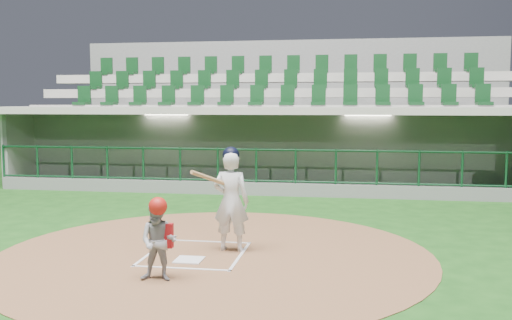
# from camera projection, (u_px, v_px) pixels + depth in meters

# --- Properties ---
(ground) EXTENTS (120.00, 120.00, 0.00)m
(ground) POSITION_uv_depth(u_px,v_px,m) (200.00, 250.00, 9.70)
(ground) COLOR #154212
(ground) RESTS_ON ground
(dirt_circle) EXTENTS (7.20, 7.20, 0.01)m
(dirt_circle) POSITION_uv_depth(u_px,v_px,m) (215.00, 254.00, 9.46)
(dirt_circle) COLOR brown
(dirt_circle) RESTS_ON ground
(home_plate) EXTENTS (0.43, 0.43, 0.02)m
(home_plate) POSITION_uv_depth(u_px,v_px,m) (189.00, 260.00, 9.01)
(home_plate) COLOR silver
(home_plate) RESTS_ON dirt_circle
(batter_box_chalk) EXTENTS (1.55, 1.80, 0.01)m
(batter_box_chalk) POSITION_uv_depth(u_px,v_px,m) (196.00, 254.00, 9.40)
(batter_box_chalk) COLOR white
(batter_box_chalk) RESTS_ON ground
(dugout_structure) EXTENTS (16.40, 3.70, 3.00)m
(dugout_structure) POSITION_uv_depth(u_px,v_px,m) (272.00, 154.00, 17.26)
(dugout_structure) COLOR slate
(dugout_structure) RESTS_ON ground
(seating_deck) EXTENTS (17.00, 6.72, 5.15)m
(seating_deck) POSITION_uv_depth(u_px,v_px,m) (279.00, 134.00, 20.27)
(seating_deck) COLOR slate
(seating_deck) RESTS_ON ground
(batter) EXTENTS (0.86, 0.87, 1.76)m
(batter) POSITION_uv_depth(u_px,v_px,m) (231.00, 199.00, 9.54)
(batter) COLOR silver
(batter) RESTS_ON dirt_circle
(catcher) EXTENTS (0.56, 0.45, 1.18)m
(catcher) POSITION_uv_depth(u_px,v_px,m) (159.00, 239.00, 7.95)
(catcher) COLOR #95969B
(catcher) RESTS_ON dirt_circle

